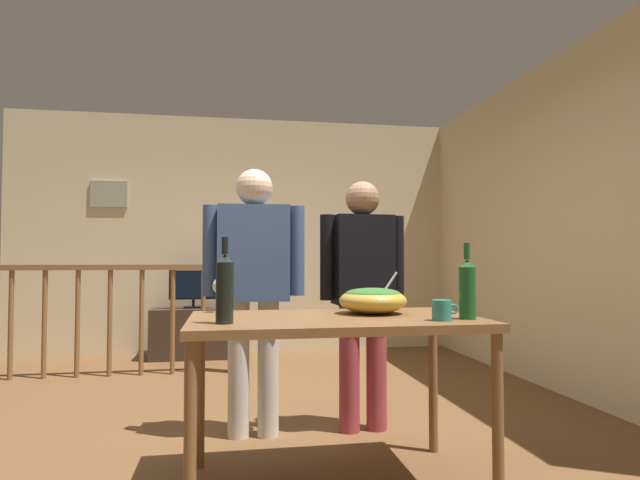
% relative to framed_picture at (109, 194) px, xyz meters
% --- Properties ---
extents(ground_plane, '(7.82, 7.82, 0.00)m').
position_rel_framed_picture_xyz_m(ground_plane, '(1.45, -2.95, -1.82)').
color(ground_plane, brown).
extents(back_wall, '(5.14, 0.10, 2.75)m').
position_rel_framed_picture_xyz_m(back_wall, '(1.45, 0.06, -0.44)').
color(back_wall, beige).
rests_on(back_wall, ground_plane).
extents(side_wall_right, '(0.10, 4.51, 2.75)m').
position_rel_framed_picture_xyz_m(side_wall_right, '(4.02, -2.04, -0.44)').
color(side_wall_right, beige).
rests_on(side_wall_right, ground_plane).
extents(framed_picture, '(0.40, 0.03, 0.30)m').
position_rel_framed_picture_xyz_m(framed_picture, '(0.00, 0.00, 0.00)').
color(framed_picture, '#979D82').
extents(stair_railing, '(2.35, 0.10, 1.08)m').
position_rel_framed_picture_xyz_m(stair_railing, '(0.60, -1.11, -1.20)').
color(stair_railing, brown).
rests_on(stair_railing, ground_plane).
extents(tv_console, '(0.90, 0.40, 0.54)m').
position_rel_framed_picture_xyz_m(tv_console, '(0.96, -0.29, -1.55)').
color(tv_console, '#38281E').
rests_on(tv_console, ground_plane).
extents(flat_screen_tv, '(0.51, 0.12, 0.42)m').
position_rel_framed_picture_xyz_m(flat_screen_tv, '(0.96, -0.32, -1.03)').
color(flat_screen_tv, black).
rests_on(flat_screen_tv, tv_console).
extents(serving_table, '(1.37, 0.81, 0.80)m').
position_rel_framed_picture_xyz_m(serving_table, '(1.84, -3.81, -1.10)').
color(serving_table, brown).
rests_on(serving_table, ground_plane).
extents(salad_bowl, '(0.34, 0.34, 0.21)m').
position_rel_framed_picture_xyz_m(salad_bowl, '(2.06, -3.70, -0.94)').
color(salad_bowl, gold).
rests_on(salad_bowl, serving_table).
extents(wine_glass, '(0.07, 0.07, 0.18)m').
position_rel_framed_picture_xyz_m(wine_glass, '(1.29, -3.50, -0.89)').
color(wine_glass, silver).
rests_on(wine_glass, serving_table).
extents(wine_bottle_dark, '(0.08, 0.08, 0.37)m').
position_rel_framed_picture_xyz_m(wine_bottle_dark, '(1.32, -4.00, -0.86)').
color(wine_bottle_dark, black).
rests_on(wine_bottle_dark, serving_table).
extents(wine_bottle_green, '(0.08, 0.08, 0.35)m').
position_rel_framed_picture_xyz_m(wine_bottle_green, '(2.43, -4.01, -0.87)').
color(wine_bottle_green, '#1E5628').
rests_on(wine_bottle_green, serving_table).
extents(mug_teal, '(0.12, 0.09, 0.09)m').
position_rel_framed_picture_xyz_m(mug_teal, '(2.29, -4.05, -0.97)').
color(mug_teal, teal).
rests_on(mug_teal, serving_table).
extents(person_standing_left, '(0.62, 0.24, 1.64)m').
position_rel_framed_picture_xyz_m(person_standing_left, '(1.49, -3.02, -0.84)').
color(person_standing_left, beige).
rests_on(person_standing_left, ground_plane).
extents(person_standing_right, '(0.56, 0.24, 1.58)m').
position_rel_framed_picture_xyz_m(person_standing_right, '(2.18, -3.02, -0.90)').
color(person_standing_right, '#9E3842').
rests_on(person_standing_right, ground_plane).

